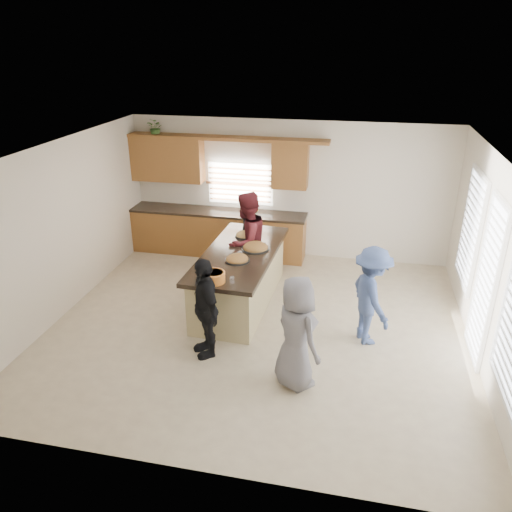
% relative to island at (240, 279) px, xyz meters
% --- Properties ---
extents(floor, '(6.50, 6.50, 0.00)m').
position_rel_island_xyz_m(floor, '(0.46, -0.70, -0.45)').
color(floor, beige).
rests_on(floor, ground).
extents(room_shell, '(6.52, 6.02, 2.81)m').
position_rel_island_xyz_m(room_shell, '(0.46, -0.70, 1.45)').
color(room_shell, silver).
rests_on(room_shell, ground).
extents(back_cabinetry, '(4.08, 0.66, 2.46)m').
position_rel_island_xyz_m(back_cabinetry, '(-1.00, 2.04, 0.46)').
color(back_cabinetry, '#965C2B').
rests_on(back_cabinetry, ground).
extents(right_wall_glazing, '(0.06, 4.00, 2.25)m').
position_rel_island_xyz_m(right_wall_glazing, '(3.68, -0.83, 0.89)').
color(right_wall_glazing, white).
rests_on(right_wall_glazing, ground).
extents(island, '(1.26, 2.74, 0.95)m').
position_rel_island_xyz_m(island, '(0.00, 0.00, 0.00)').
color(island, tan).
rests_on(island, ground).
extents(platter_front, '(0.40, 0.40, 0.16)m').
position_rel_island_xyz_m(platter_front, '(0.05, -0.35, 0.52)').
color(platter_front, black).
rests_on(platter_front, island).
extents(platter_mid, '(0.47, 0.47, 0.19)m').
position_rel_island_xyz_m(platter_mid, '(0.23, 0.19, 0.53)').
color(platter_mid, black).
rests_on(platter_mid, island).
extents(platter_back, '(0.36, 0.36, 0.14)m').
position_rel_island_xyz_m(platter_back, '(-0.08, 0.72, 0.52)').
color(platter_back, black).
rests_on(platter_back, island).
extents(salad_bowl, '(0.33, 0.33, 0.16)m').
position_rel_island_xyz_m(salad_bowl, '(-0.11, -1.14, 0.59)').
color(salad_bowl, orange).
rests_on(salad_bowl, island).
extents(clear_cup, '(0.07, 0.07, 0.10)m').
position_rel_island_xyz_m(clear_cup, '(0.16, -1.13, 0.55)').
color(clear_cup, white).
rests_on(clear_cup, island).
extents(plate_stack, '(0.25, 0.25, 0.05)m').
position_rel_island_xyz_m(plate_stack, '(0.03, 0.76, 0.52)').
color(plate_stack, '#A97FB9').
rests_on(plate_stack, island).
extents(flower_vase, '(0.14, 0.14, 0.43)m').
position_rel_island_xyz_m(flower_vase, '(0.03, 1.05, 0.72)').
color(flower_vase, silver).
rests_on(flower_vase, island).
extents(potted_plant, '(0.41, 0.39, 0.36)m').
position_rel_island_xyz_m(potted_plant, '(-2.24, 2.12, 2.13)').
color(potted_plant, '#45742E').
rests_on(potted_plant, back_cabinetry).
extents(woman_left_back, '(0.56, 0.68, 1.60)m').
position_rel_island_xyz_m(woman_left_back, '(-0.06, 0.93, 0.35)').
color(woman_left_back, black).
rests_on(woman_left_back, ground).
extents(woman_left_mid, '(0.99, 1.09, 1.82)m').
position_rel_island_xyz_m(woman_left_mid, '(-0.01, 0.58, 0.46)').
color(woman_left_mid, maroon).
rests_on(woman_left_mid, ground).
extents(woman_left_front, '(0.80, 0.94, 1.51)m').
position_rel_island_xyz_m(woman_left_front, '(-0.12, -1.57, 0.30)').
color(woman_left_front, black).
rests_on(woman_left_front, ground).
extents(woman_right_back, '(0.92, 1.14, 1.53)m').
position_rel_island_xyz_m(woman_right_back, '(2.18, -0.75, 0.31)').
color(woman_right_back, '#3F548A').
rests_on(woman_right_back, ground).
extents(woman_right_front, '(0.88, 0.90, 1.57)m').
position_rel_island_xyz_m(woman_right_front, '(1.24, -2.00, 0.33)').
color(woman_right_front, slate).
rests_on(woman_right_front, ground).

